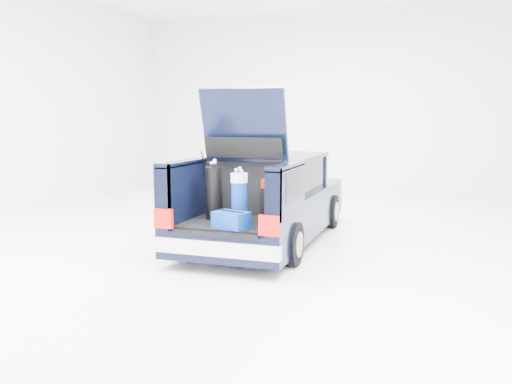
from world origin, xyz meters
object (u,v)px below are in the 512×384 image
at_px(car, 268,200).
at_px(blue_golf_bag, 239,198).
at_px(blue_duffel, 231,220).
at_px(red_suitcase, 276,199).
at_px(black_golf_bag, 214,193).

distance_m(car, blue_golf_bag, 1.70).
bearing_deg(car, blue_duffel, -86.25).
distance_m(red_suitcase, blue_golf_bag, 0.61).
height_order(car, blue_golf_bag, car).
xyz_separation_m(car, blue_golf_bag, (0.12, -1.67, 0.28)).
bearing_deg(blue_duffel, blue_golf_bag, 109.46).
bearing_deg(car, red_suitcase, -67.28).
xyz_separation_m(red_suitcase, black_golf_bag, (-0.83, -0.32, 0.10)).
height_order(red_suitcase, black_golf_bag, black_golf_bag).
bearing_deg(blue_duffel, car, 111.15).
bearing_deg(red_suitcase, black_golf_bag, -151.87).
distance_m(blue_golf_bag, blue_duffel, 0.42).
bearing_deg(car, blue_golf_bag, -85.91).
xyz_separation_m(black_golf_bag, blue_golf_bag, (0.45, -0.16, -0.03)).
distance_m(red_suitcase, black_golf_bag, 0.89).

